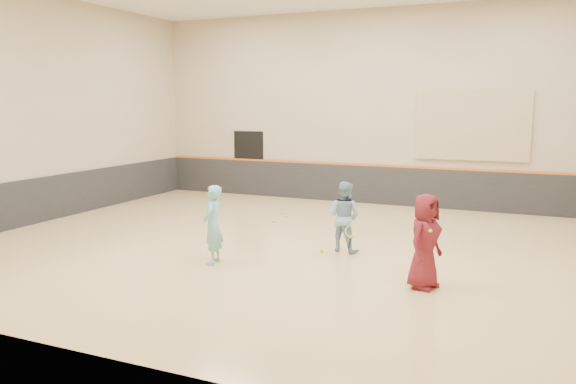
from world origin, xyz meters
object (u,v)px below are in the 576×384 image
at_px(instructor, 344,216).
at_px(young_man, 425,241).
at_px(spare_racket, 285,214).
at_px(girl, 213,225).

xyz_separation_m(instructor, young_man, (2.02, -1.78, 0.06)).
bearing_deg(spare_racket, young_man, -45.76).
distance_m(girl, spare_racket, 5.13).
bearing_deg(instructor, young_man, 150.24).
xyz_separation_m(girl, spare_racket, (-0.66, 5.03, -0.74)).
bearing_deg(girl, instructor, 119.52).
bearing_deg(young_man, girl, 110.52).
distance_m(girl, young_man, 4.09).
relative_size(girl, instructor, 1.04).
height_order(girl, spare_racket, girl).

